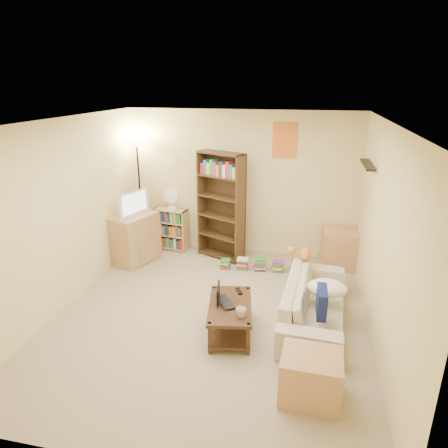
{
  "coord_description": "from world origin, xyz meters",
  "views": [
    {
      "loc": [
        1.12,
        -4.42,
        2.92
      ],
      "look_at": [
        0.03,
        0.7,
        1.05
      ],
      "focal_mm": 32.0,
      "sensor_mm": 36.0,
      "label": 1
    }
  ],
  "objects_px": {
    "tv_stand": "(134,238)",
    "side_table": "(339,248)",
    "mug": "(241,313)",
    "tall_bookshelf": "(221,204)",
    "short_bookshelf": "(171,229)",
    "coffee_table": "(230,315)",
    "laptop": "(229,301)",
    "tabby_cat": "(303,253)",
    "floor_lamp": "(138,162)",
    "television": "(131,203)",
    "desk_fan": "(171,197)",
    "sofa": "(315,302)",
    "end_cabinet": "(311,377)"
  },
  "relations": [
    {
      "from": "coffee_table",
      "to": "laptop",
      "type": "relative_size",
      "value": 2.35
    },
    {
      "from": "tabby_cat",
      "to": "desk_fan",
      "type": "bearing_deg",
      "value": 154.74
    },
    {
      "from": "floor_lamp",
      "to": "side_table",
      "type": "bearing_deg",
      "value": -1.63
    },
    {
      "from": "tv_stand",
      "to": "side_table",
      "type": "relative_size",
      "value": 1.31
    },
    {
      "from": "mug",
      "to": "tv_stand",
      "type": "height_order",
      "value": "tv_stand"
    },
    {
      "from": "tall_bookshelf",
      "to": "short_bookshelf",
      "type": "relative_size",
      "value": 2.41
    },
    {
      "from": "laptop",
      "to": "tv_stand",
      "type": "distance_m",
      "value": 2.63
    },
    {
      "from": "coffee_table",
      "to": "tall_bookshelf",
      "type": "bearing_deg",
      "value": 95.72
    },
    {
      "from": "laptop",
      "to": "short_bookshelf",
      "type": "distance_m",
      "value": 2.79
    },
    {
      "from": "mug",
      "to": "television",
      "type": "height_order",
      "value": "television"
    },
    {
      "from": "tabby_cat",
      "to": "television",
      "type": "distance_m",
      "value": 2.91
    },
    {
      "from": "desk_fan",
      "to": "end_cabinet",
      "type": "xyz_separation_m",
      "value": [
        2.49,
        -3.2,
        -0.76
      ]
    },
    {
      "from": "tabby_cat",
      "to": "mug",
      "type": "bearing_deg",
      "value": -113.62
    },
    {
      "from": "tabby_cat",
      "to": "desk_fan",
      "type": "distance_m",
      "value": 2.61
    },
    {
      "from": "tv_stand",
      "to": "side_table",
      "type": "bearing_deg",
      "value": 28.36
    },
    {
      "from": "tv_stand",
      "to": "desk_fan",
      "type": "height_order",
      "value": "desk_fan"
    },
    {
      "from": "television",
      "to": "tall_bookshelf",
      "type": "bearing_deg",
      "value": -52.4
    },
    {
      "from": "sofa",
      "to": "floor_lamp",
      "type": "relative_size",
      "value": 0.96
    },
    {
      "from": "television",
      "to": "floor_lamp",
      "type": "relative_size",
      "value": 0.35
    },
    {
      "from": "tall_bookshelf",
      "to": "television",
      "type": "bearing_deg",
      "value": -137.64
    },
    {
      "from": "tall_bookshelf",
      "to": "sofa",
      "type": "bearing_deg",
      "value": -22.53
    },
    {
      "from": "mug",
      "to": "short_bookshelf",
      "type": "height_order",
      "value": "short_bookshelf"
    },
    {
      "from": "short_bookshelf",
      "to": "tv_stand",
      "type": "bearing_deg",
      "value": -118.46
    },
    {
      "from": "floor_lamp",
      "to": "sofa",
      "type": "bearing_deg",
      "value": -31.01
    },
    {
      "from": "tall_bookshelf",
      "to": "side_table",
      "type": "relative_size",
      "value": 2.93
    },
    {
      "from": "side_table",
      "to": "floor_lamp",
      "type": "bearing_deg",
      "value": 178.37
    },
    {
      "from": "tall_bookshelf",
      "to": "floor_lamp",
      "type": "xyz_separation_m",
      "value": [
        -1.53,
        0.16,
        0.62
      ]
    },
    {
      "from": "laptop",
      "to": "floor_lamp",
      "type": "xyz_separation_m",
      "value": [
        -2.11,
        2.33,
        1.18
      ]
    },
    {
      "from": "desk_fan",
      "to": "laptop",
      "type": "bearing_deg",
      "value": -56.66
    },
    {
      "from": "mug",
      "to": "laptop",
      "type": "bearing_deg",
      "value": 124.52
    },
    {
      "from": "tabby_cat",
      "to": "coffee_table",
      "type": "height_order",
      "value": "tabby_cat"
    },
    {
      "from": "short_bookshelf",
      "to": "side_table",
      "type": "distance_m",
      "value": 2.96
    },
    {
      "from": "floor_lamp",
      "to": "end_cabinet",
      "type": "distance_m",
      "value": 4.68
    },
    {
      "from": "sofa",
      "to": "laptop",
      "type": "distance_m",
      "value": 1.12
    },
    {
      "from": "tabby_cat",
      "to": "short_bookshelf",
      "type": "height_order",
      "value": "short_bookshelf"
    },
    {
      "from": "television",
      "to": "short_bookshelf",
      "type": "distance_m",
      "value": 1.01
    },
    {
      "from": "sofa",
      "to": "mug",
      "type": "height_order",
      "value": "sofa"
    },
    {
      "from": "tall_bookshelf",
      "to": "laptop",
      "type": "bearing_deg",
      "value": -50.48
    },
    {
      "from": "television",
      "to": "tall_bookshelf",
      "type": "xyz_separation_m",
      "value": [
        1.43,
        0.46,
        -0.06
      ]
    },
    {
      "from": "mug",
      "to": "side_table",
      "type": "bearing_deg",
      "value": 63.96
    },
    {
      "from": "tv_stand",
      "to": "desk_fan",
      "type": "relative_size",
      "value": 1.99
    },
    {
      "from": "tabby_cat",
      "to": "floor_lamp",
      "type": "relative_size",
      "value": 0.22
    },
    {
      "from": "tabby_cat",
      "to": "tall_bookshelf",
      "type": "xyz_separation_m",
      "value": [
        -1.41,
        0.98,
        0.35
      ]
    },
    {
      "from": "laptop",
      "to": "mug",
      "type": "relative_size",
      "value": 3.17
    },
    {
      "from": "tall_bookshelf",
      "to": "short_bookshelf",
      "type": "height_order",
      "value": "tall_bookshelf"
    },
    {
      "from": "coffee_table",
      "to": "side_table",
      "type": "distance_m",
      "value": 2.66
    },
    {
      "from": "tabby_cat",
      "to": "short_bookshelf",
      "type": "xyz_separation_m",
      "value": [
        -2.38,
        1.14,
        -0.24
      ]
    },
    {
      "from": "television",
      "to": "short_bookshelf",
      "type": "relative_size",
      "value": 0.9
    },
    {
      "from": "coffee_table",
      "to": "end_cabinet",
      "type": "xyz_separation_m",
      "value": [
        0.97,
        -0.87,
        -0.02
      ]
    },
    {
      "from": "laptop",
      "to": "short_bookshelf",
      "type": "relative_size",
      "value": 0.54
    }
  ]
}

